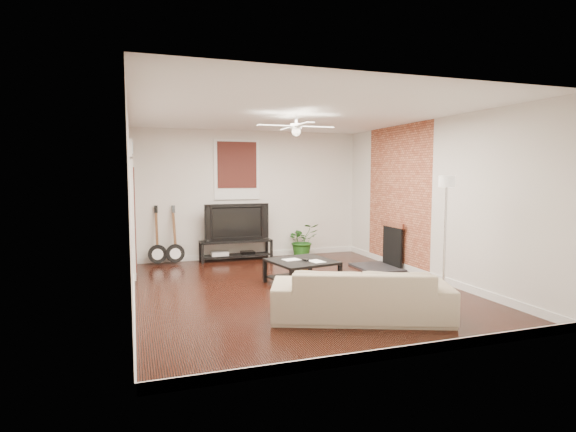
{
  "coord_description": "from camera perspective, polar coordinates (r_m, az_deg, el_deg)",
  "views": [
    {
      "loc": [
        -2.47,
        -6.88,
        1.85
      ],
      "look_at": [
        0.0,
        0.4,
        1.15
      ],
      "focal_mm": 28.65,
      "sensor_mm": 36.0,
      "label": 1
    }
  ],
  "objects": [
    {
      "name": "room",
      "position": [
        7.32,
        1.01,
        1.68
      ],
      "size": [
        5.01,
        6.01,
        2.81
      ],
      "color": "black",
      "rests_on": "ground"
    },
    {
      "name": "brick_accent",
      "position": [
        9.32,
        13.44,
        2.29
      ],
      "size": [
        0.02,
        2.2,
        2.8
      ],
      "primitive_type": "cube",
      "color": "#9A4A31",
      "rests_on": "floor"
    },
    {
      "name": "fireplace",
      "position": [
        9.26,
        11.8,
        -3.54
      ],
      "size": [
        0.8,
        1.1,
        0.92
      ],
      "primitive_type": "cube",
      "color": "black",
      "rests_on": "floor"
    },
    {
      "name": "window_back",
      "position": [
        10.09,
        -6.35,
        5.74
      ],
      "size": [
        1.0,
        0.06,
        1.3
      ],
      "primitive_type": "cube",
      "color": "#3B1210",
      "rests_on": "wall_back"
    },
    {
      "name": "door_left",
      "position": [
        8.8,
        -18.64,
        1.02
      ],
      "size": [
        0.08,
        1.0,
        2.5
      ],
      "primitive_type": "cube",
      "color": "white",
      "rests_on": "wall_left"
    },
    {
      "name": "tv_stand",
      "position": [
        10.02,
        -6.46,
        -4.22
      ],
      "size": [
        1.54,
        0.41,
        0.43
      ],
      "primitive_type": "cube",
      "color": "black",
      "rests_on": "floor"
    },
    {
      "name": "tv",
      "position": [
        9.95,
        -6.52,
        -0.72
      ],
      "size": [
        1.38,
        0.18,
        0.8
      ],
      "primitive_type": "imported",
      "color": "black",
      "rests_on": "tv_stand"
    },
    {
      "name": "coffee_table",
      "position": [
        7.78,
        1.69,
        -7.01
      ],
      "size": [
        1.15,
        1.15,
        0.41
      ],
      "primitive_type": "cube",
      "rotation": [
        0.0,
        0.0,
        0.19
      ],
      "color": "black",
      "rests_on": "floor"
    },
    {
      "name": "sofa",
      "position": [
        6.04,
        8.98,
        -9.44
      ],
      "size": [
        2.42,
        1.65,
        0.66
      ],
      "primitive_type": "imported",
      "rotation": [
        0.0,
        0.0,
        2.76
      ],
      "color": "tan",
      "rests_on": "floor"
    },
    {
      "name": "floor_lamp",
      "position": [
        6.73,
        18.89,
        -3.03
      ],
      "size": [
        0.39,
        0.39,
        1.84
      ],
      "primitive_type": null,
      "rotation": [
        0.0,
        0.0,
        -0.38
      ],
      "color": "silver",
      "rests_on": "floor"
    },
    {
      "name": "potted_plant",
      "position": [
        10.27,
        1.82,
        -3.02
      ],
      "size": [
        0.74,
        0.66,
        0.76
      ],
      "primitive_type": "imported",
      "rotation": [
        0.0,
        0.0,
        0.11
      ],
      "color": "#215C1A",
      "rests_on": "floor"
    },
    {
      "name": "guitar_left",
      "position": [
        9.72,
        -15.94,
        -2.28
      ],
      "size": [
        0.38,
        0.27,
        1.23
      ],
      "primitive_type": null,
      "rotation": [
        0.0,
        0.0,
        0.01
      ],
      "color": "black",
      "rests_on": "floor"
    },
    {
      "name": "guitar_right",
      "position": [
        9.71,
        -13.87,
        -2.24
      ],
      "size": [
        0.41,
        0.31,
        1.23
      ],
      "primitive_type": null,
      "rotation": [
        0.0,
        0.0,
        0.11
      ],
      "color": "black",
      "rests_on": "floor"
    },
    {
      "name": "ceiling_fan",
      "position": [
        7.35,
        1.02,
        11.06
      ],
      "size": [
        1.24,
        1.24,
        0.32
      ],
      "primitive_type": null,
      "color": "white",
      "rests_on": "ceiling"
    }
  ]
}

